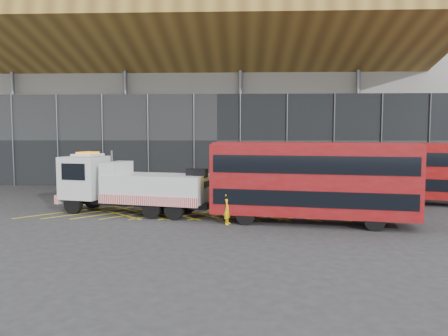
{
  "coord_description": "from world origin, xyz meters",
  "views": [
    {
      "loc": [
        4.13,
        -26.42,
        4.65
      ],
      "look_at": [
        3.0,
        1.5,
        2.4
      ],
      "focal_mm": 35.0,
      "sensor_mm": 36.0,
      "label": 1
    }
  ],
  "objects": [
    {
      "name": "bus_towed",
      "position": [
        7.72,
        -4.17,
        2.32
      ],
      "size": [
        10.5,
        4.22,
        4.17
      ],
      "rotation": [
        0.0,
        0.0,
        -0.19
      ],
      "color": "maroon",
      "rests_on": "ground_plane"
    },
    {
      "name": "road_markings",
      "position": [
        2.4,
        0.0,
        0.01
      ],
      "size": [
        21.56,
        7.16,
        0.01
      ],
      "color": "gold",
      "rests_on": "ground_plane"
    },
    {
      "name": "construction_building",
      "position": [
        1.92,
        18.4,
        8.98
      ],
      "size": [
        55.0,
        23.97,
        18.0
      ],
      "color": "gray",
      "rests_on": "ground_plane"
    },
    {
      "name": "ground_plane",
      "position": [
        0.0,
        0.0,
        0.0
      ],
      "size": [
        120.0,
        120.0,
        0.0
      ],
      "primitive_type": "plane",
      "color": "#2A2A2C"
    },
    {
      "name": "worker",
      "position": [
        3.43,
        -4.45,
        0.82
      ],
      "size": [
        0.52,
        0.68,
        1.65
      ],
      "primitive_type": "imported",
      "rotation": [
        0.0,
        0.0,
        1.34
      ],
      "color": "yellow",
      "rests_on": "ground_plane"
    },
    {
      "name": "recovery_truck",
      "position": [
        -2.39,
        -1.71,
        1.66
      ],
      "size": [
        10.32,
        4.47,
        3.59
      ],
      "rotation": [
        0.0,
        0.0,
        -0.24
      ],
      "color": "black",
      "rests_on": "ground_plane"
    }
  ]
}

